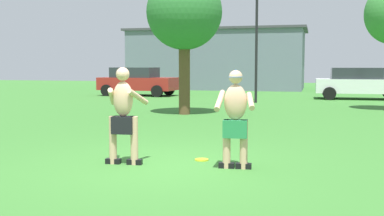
# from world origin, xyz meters

# --- Properties ---
(ground_plane) EXTENTS (80.00, 80.00, 0.00)m
(ground_plane) POSITION_xyz_m (0.00, 0.00, 0.00)
(ground_plane) COLOR #38752D
(player_with_cap) EXTENTS (0.65, 0.59, 1.64)m
(player_with_cap) POSITION_xyz_m (1.24, 0.10, 0.89)
(player_with_cap) COLOR black
(player_with_cap) RESTS_ON ground_plane
(player_in_black) EXTENTS (0.70, 0.59, 1.67)m
(player_in_black) POSITION_xyz_m (-0.68, -0.04, 0.88)
(player_in_black) COLOR black
(player_in_black) RESTS_ON ground_plane
(frisbee) EXTENTS (0.25, 0.25, 0.03)m
(frisbee) POSITION_xyz_m (0.55, 0.61, 0.01)
(frisbee) COLOR yellow
(frisbee) RESTS_ON ground_plane
(car_white_mid_lot) EXTENTS (4.33, 2.08, 1.58)m
(car_white_mid_lot) POSITION_xyz_m (4.58, 17.64, 0.82)
(car_white_mid_lot) COLOR white
(car_white_mid_lot) RESTS_ON ground_plane
(car_red_far_end) EXTENTS (4.39, 2.21, 1.58)m
(car_red_far_end) POSITION_xyz_m (-7.25, 17.55, 0.82)
(car_red_far_end) COLOR maroon
(car_red_far_end) RESTS_ON ground_plane
(lamp_post) EXTENTS (0.60, 0.24, 5.98)m
(lamp_post) POSITION_xyz_m (-0.15, 14.10, 3.65)
(lamp_post) COLOR black
(lamp_post) RESTS_ON ground_plane
(outbuilding_behind_lot) EXTENTS (12.63, 6.24, 4.27)m
(outbuilding_behind_lot) POSITION_xyz_m (-4.49, 26.73, 2.14)
(outbuilding_behind_lot) COLOR slate
(outbuilding_behind_lot) RESTS_ON ground_plane
(tree_left_field) EXTENTS (2.59, 2.59, 4.82)m
(tree_left_field) POSITION_xyz_m (-1.92, 8.33, 3.47)
(tree_left_field) COLOR brown
(tree_left_field) RESTS_ON ground_plane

